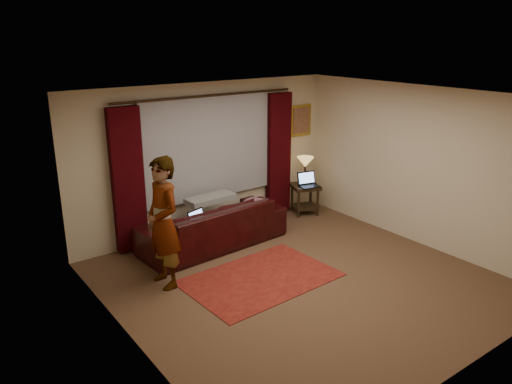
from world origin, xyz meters
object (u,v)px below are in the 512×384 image
(laptop_sofa, at_px, (202,219))
(tiffany_lamp, at_px, (305,170))
(sofa, at_px, (213,217))
(end_table, at_px, (305,199))
(person, at_px, (163,223))
(laptop_table, at_px, (310,180))

(laptop_sofa, relative_size, tiffany_lamp, 0.69)
(sofa, xyz_separation_m, end_table, (2.25, 0.25, -0.21))
(end_table, relative_size, tiffany_lamp, 1.12)
(laptop_sofa, height_order, tiffany_lamp, tiffany_lamp)
(sofa, xyz_separation_m, laptop_sofa, (-0.35, -0.25, 0.12))
(laptop_sofa, relative_size, person, 0.20)
(tiffany_lamp, height_order, person, person)
(laptop_sofa, distance_m, end_table, 2.66)
(tiffany_lamp, bearing_deg, sofa, -171.34)
(laptop_sofa, bearing_deg, tiffany_lamp, -4.49)
(person, bearing_deg, laptop_table, 103.37)
(tiffany_lamp, xyz_separation_m, person, (-3.56, -1.12, 0.08))
(sofa, xyz_separation_m, laptop_table, (2.23, 0.12, 0.22))
(tiffany_lamp, height_order, laptop_table, tiffany_lamp)
(sofa, height_order, end_table, sofa)
(sofa, distance_m, laptop_sofa, 0.45)
(sofa, bearing_deg, laptop_table, 178.99)
(sofa, relative_size, end_table, 4.26)
(end_table, xyz_separation_m, person, (-3.49, -1.02, 0.63))
(sofa, bearing_deg, laptop_sofa, 32.04)
(sofa, height_order, laptop_table, sofa)
(tiffany_lamp, xyz_separation_m, laptop_table, (-0.09, -0.24, -0.13))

